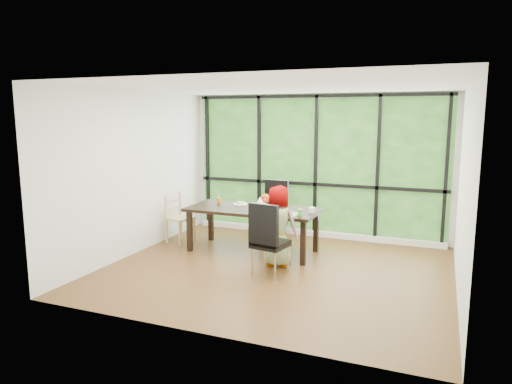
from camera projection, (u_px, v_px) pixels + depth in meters
ground at (277, 270)px, 6.97m from camera, size 5.00×5.00×0.00m
back_wall at (316, 166)px, 8.81m from camera, size 5.00×0.00×5.00m
foliage_backdrop at (316, 166)px, 8.79m from camera, size 4.80×0.02×2.65m
window_mullions at (316, 166)px, 8.76m from camera, size 4.80×0.06×2.65m
window_sill at (314, 233)px, 8.93m from camera, size 4.80×0.12×0.10m
dining_table at (253, 230)px, 7.86m from camera, size 2.29×1.20×0.75m
chair_window_leather at (273, 210)px, 8.73m from camera, size 0.46×0.46×1.08m
chair_interior_leather at (270, 239)px, 6.68m from camera, size 0.53×0.53×1.08m
chair_end_beech at (180, 218)px, 8.40m from camera, size 0.49×0.51×0.90m
child_toddler at (265, 219)px, 8.38m from camera, size 0.35×0.25×0.90m
child_older at (278, 226)px, 7.07m from camera, size 0.62×0.42×1.25m
placemat at (284, 214)px, 7.35m from camera, size 0.45×0.33×0.01m
plate_far at (240, 204)px, 8.12m from camera, size 0.25×0.25×0.02m
plate_near at (284, 213)px, 7.39m from camera, size 0.23×0.23×0.01m
orange_cup at (219, 201)px, 8.21m from camera, size 0.06×0.06×0.10m
green_cup at (300, 213)px, 7.19m from camera, size 0.07×0.07×0.11m
white_mug at (312, 210)px, 7.43m from camera, size 0.09×0.09×0.09m
tissue_box at (260, 207)px, 7.55m from camera, size 0.15×0.15×0.13m
crepe_rolls_far at (240, 203)px, 8.11m from camera, size 0.15×0.12×0.04m
crepe_rolls_near at (284, 211)px, 7.39m from camera, size 0.10×0.12×0.04m
straw_white at (219, 196)px, 8.19m from camera, size 0.01×0.04×0.20m
straw_pink at (300, 207)px, 7.17m from camera, size 0.01×0.04×0.20m
tissue at (260, 200)px, 7.53m from camera, size 0.12×0.12×0.11m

